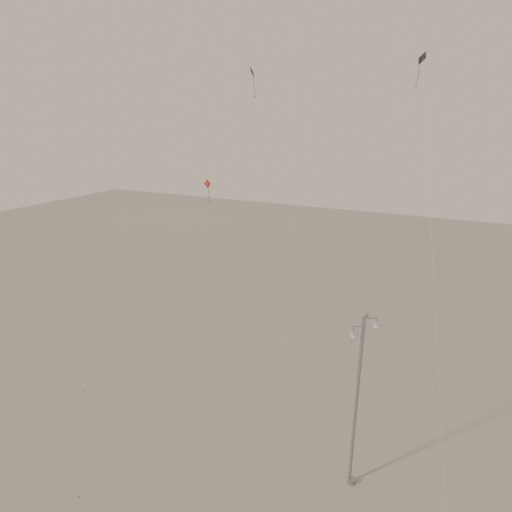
% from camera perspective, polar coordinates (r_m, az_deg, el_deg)
% --- Properties ---
extents(ground, '(160.00, 160.00, 0.00)m').
position_cam_1_polar(ground, '(29.41, -3.21, -25.75)').
color(ground, gray).
rests_on(ground, ground).
extents(street_lamp, '(1.53, 0.97, 10.12)m').
position_cam_1_polar(street_lamp, '(27.39, 11.52, -15.53)').
color(street_lamp, gray).
rests_on(street_lamp, ground).
extents(kite_0, '(3.77, 13.71, 35.44)m').
position_cam_1_polar(kite_0, '(41.45, -8.72, 26.66)').
color(kite_0, maroon).
rests_on(kite_0, ground).
extents(kite_1, '(4.22, 8.87, 22.48)m').
position_cam_1_polar(kite_1, '(33.96, -3.51, 11.22)').
color(kite_1, '#332C2A').
rests_on(kite_1, ground).
extents(kite_3, '(1.16, 12.43, 15.44)m').
position_cam_1_polar(kite_3, '(31.07, -8.90, -0.06)').
color(kite_3, maroon).
rests_on(kite_3, ground).
extents(kite_4, '(5.38, 12.12, 23.06)m').
position_cam_1_polar(kite_4, '(30.63, 18.91, 11.61)').
color(kite_4, '#332C2A').
rests_on(kite_4, ground).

